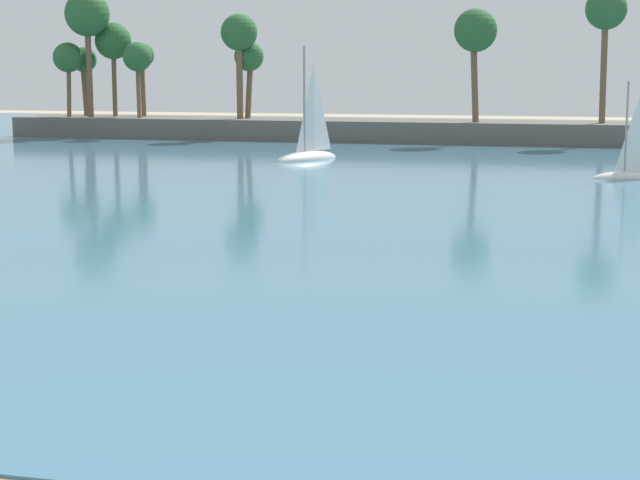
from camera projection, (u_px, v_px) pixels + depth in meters
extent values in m
cube|color=teal|center=(526.00, 162.00, 70.37)|extent=(220.00, 114.61, 0.06)
cube|color=#605B54|center=(539.00, 133.00, 86.78)|extent=(92.08, 6.00, 1.80)
cylinder|color=brown|center=(138.00, 87.00, 93.12)|extent=(0.51, 0.58, 5.33)
sphere|color=#285B2D|center=(137.00, 57.00, 92.68)|extent=(2.57, 2.57, 2.57)
cylinder|color=brown|center=(114.00, 79.00, 95.97)|extent=(0.56, 0.69, 6.75)
sphere|color=#285B2D|center=(113.00, 41.00, 95.42)|extent=(3.27, 3.27, 3.27)
cylinder|color=brown|center=(240.00, 76.00, 91.23)|extent=(0.63, 0.89, 7.37)
sphere|color=#285B2D|center=(239.00, 32.00, 90.63)|extent=(3.14, 3.14, 3.14)
cylinder|color=brown|center=(474.00, 77.00, 85.84)|extent=(0.88, 0.64, 7.37)
sphere|color=#285B2D|center=(476.00, 30.00, 85.24)|extent=(3.47, 3.47, 3.47)
cylinder|color=brown|center=(604.00, 67.00, 84.07)|extent=(0.58, 0.83, 8.96)
sphere|color=#285B2D|center=(606.00, 9.00, 83.35)|extent=(3.24, 3.24, 3.24)
cylinder|color=brown|center=(89.00, 66.00, 94.26)|extent=(0.56, 0.63, 9.05)
sphere|color=#285B2D|center=(87.00, 14.00, 93.52)|extent=(3.95, 3.95, 3.95)
cylinder|color=brown|center=(249.00, 87.00, 92.46)|extent=(0.79, 0.58, 5.36)
sphere|color=#285B2D|center=(249.00, 56.00, 92.03)|extent=(2.56, 2.56, 2.56)
cylinder|color=brown|center=(69.00, 87.00, 94.81)|extent=(0.47, 0.51, 5.27)
sphere|color=#285B2D|center=(68.00, 57.00, 94.38)|extent=(2.64, 2.64, 2.64)
cylinder|color=brown|center=(85.00, 88.00, 96.81)|extent=(0.65, 0.78, 5.10)
sphere|color=#285B2D|center=(84.00, 60.00, 96.40)|extent=(2.26, 2.26, 2.26)
cylinder|color=brown|center=(143.00, 86.00, 95.98)|extent=(0.51, 0.43, 5.47)
sphere|color=#285B2D|center=(142.00, 55.00, 95.53)|extent=(2.18, 2.18, 2.18)
ellipsoid|color=white|center=(307.00, 159.00, 72.39)|extent=(4.08, 5.78, 1.13)
cylinder|color=gray|center=(304.00, 99.00, 71.52)|extent=(0.17, 0.17, 7.04)
pyramid|color=white|center=(314.00, 106.00, 72.31)|extent=(1.31, 2.33, 5.99)
ellipsoid|color=white|center=(628.00, 178.00, 60.24)|extent=(4.23, 2.32, 0.81)
cylinder|color=gray|center=(627.00, 126.00, 59.75)|extent=(0.12, 0.12, 5.06)
pyramid|color=white|center=(638.00, 133.00, 59.84)|extent=(1.78, 0.64, 4.30)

